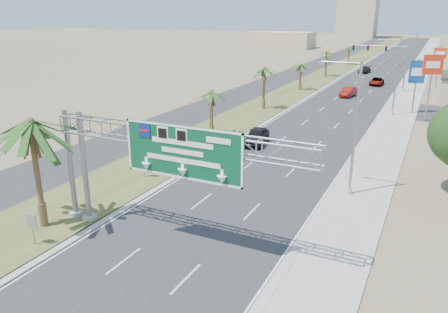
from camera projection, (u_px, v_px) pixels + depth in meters
road at (386, 67)px, 111.46m from camera, size 12.00×300.00×0.02m
sidewalk_right at (422, 68)px, 107.91m from camera, size 4.00×300.00×0.10m
median_grass at (346, 65)px, 115.60m from camera, size 7.00×300.00×0.12m
opposing_road at (320, 64)px, 118.53m from camera, size 8.00×300.00×0.02m
sign_gantry at (163, 146)px, 24.58m from camera, size 16.75×1.24×7.50m
palm_near at (30, 123)px, 26.05m from camera, size 5.70×5.70×8.35m
palm_row_b at (211, 93)px, 47.30m from camera, size 3.99×3.99×5.95m
palm_row_c at (264, 69)px, 60.71m from camera, size 3.99×3.99×6.75m
palm_row_d at (301, 65)px, 76.47m from camera, size 3.99×3.99×5.45m
palm_row_e at (327, 53)px, 92.48m from camera, size 3.99×3.99×6.15m
palm_row_f at (349, 47)px, 113.94m from camera, size 3.99×3.99×5.75m
streetlight_near at (352, 135)px, 31.84m from camera, size 3.27×0.44×10.00m
streetlight_mid at (395, 80)px, 57.44m from camera, size 3.27×0.44×10.00m
streetlight_far at (413, 57)px, 88.18m from camera, size 3.27×0.44×10.00m
signal_mast at (394, 63)px, 75.33m from camera, size 10.28×0.71×8.00m
median_signback_a at (32, 224)px, 25.47m from camera, size 0.75×0.08×2.08m
median_signback_b at (144, 162)px, 36.01m from camera, size 0.75×0.08×2.08m
tower_distant at (359, 4)px, 238.79m from camera, size 20.00×16.00×35.00m
building_distant_left at (282, 40)px, 171.92m from camera, size 24.00×14.00×6.00m
car_left_lane at (256, 136)px, 45.75m from camera, size 2.62×5.21×1.70m
car_mid_lane at (348, 92)px, 71.78m from camera, size 2.21×4.86×1.55m
car_right_lane at (377, 82)px, 83.13m from camera, size 2.37×5.00×1.38m
car_far at (365, 70)px, 99.95m from camera, size 2.46×5.06×1.42m
pole_sign_red_near at (433, 68)px, 53.77m from camera, size 2.31×1.26×8.51m
pole_sign_blue at (417, 74)px, 58.38m from camera, size 2.01×0.76×7.37m
pole_sign_red_far at (440, 56)px, 79.87m from camera, size 2.22×0.61×7.29m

